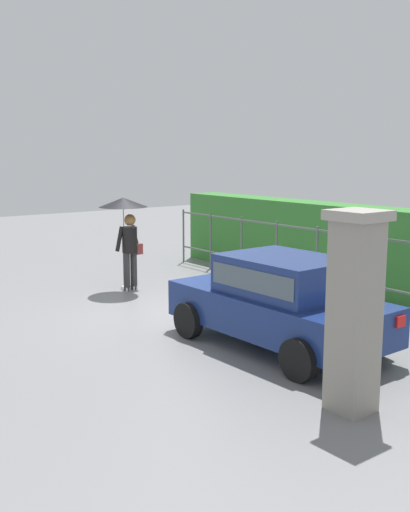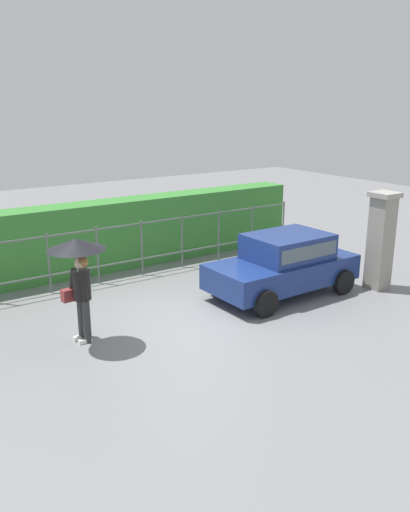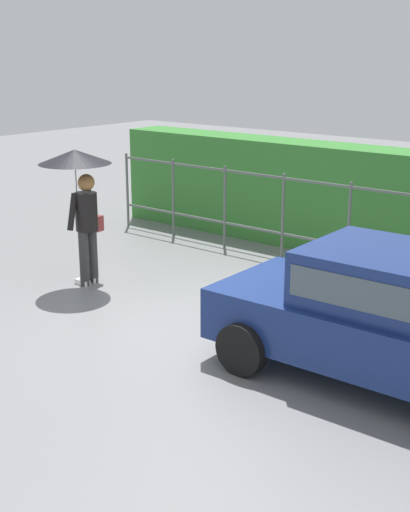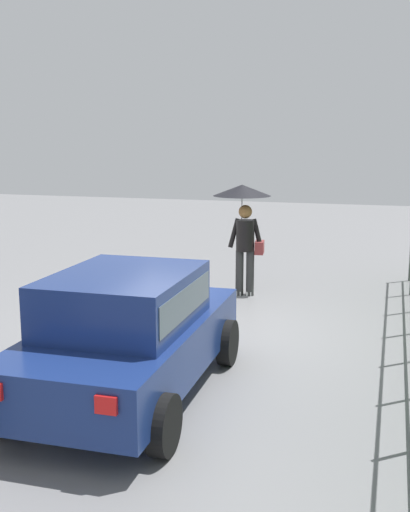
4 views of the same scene
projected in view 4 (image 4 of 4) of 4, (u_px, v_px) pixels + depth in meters
ground_plane at (196, 331)px, 9.67m from camera, size 40.00×40.00×0.00m
car at (128, 329)px, 7.09m from camera, size 3.77×1.92×1.48m
pedestrian at (244, 211)px, 11.66m from camera, size 1.08×1.08×2.09m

